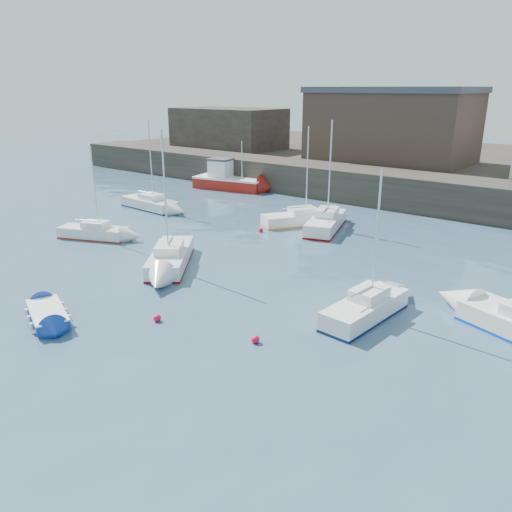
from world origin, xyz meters
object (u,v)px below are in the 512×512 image
Objects in this scene: sailboat_f at (326,222)px; buoy_mid at (255,343)px; blue_dinghy at (48,315)px; buoy_far at (261,232)px; fishing_boat at (228,180)px; sailboat_a at (94,232)px; sailboat_c at (366,308)px; sailboat_h at (299,218)px; sailboat_b at (171,257)px; buoy_near at (157,321)px; sailboat_e at (150,203)px.

buoy_mid is at bearing -68.73° from sailboat_f.
blue_dinghy is 9.86× the size of buoy_mid.
blue_dinghy is at bearing -85.48° from buoy_far.
fishing_boat is 1.25× the size of sailboat_a.
sailboat_a is at bearing 179.84° from sailboat_c.
sailboat_c is at bearing -46.38° from sailboat_h.
sailboat_b reaches higher than buoy_mid.
buoy_far is at bearing 126.62° from buoy_mid.
sailboat_a is 0.81× the size of sailboat_f.
blue_dinghy is 0.45× the size of sailboat_f.
sailboat_c is 19.30× the size of buoy_near.
sailboat_b is at bearing 155.76° from buoy_mid.
sailboat_a is 15.26m from buoy_near.
sailboat_f is (12.00, 12.30, 0.11)m from sailboat_a.
buoy_far is (-5.38, 14.98, 0.00)m from buoy_near.
blue_dinghy is 22.74m from sailboat_e.
buoy_near is 1.05× the size of buoy_far.
fishing_boat is (-14.49, 29.40, 0.63)m from blue_dinghy.
buoy_mid is (23.32, -25.08, -0.99)m from fishing_boat.
buoy_far is at bearing 90.80° from sailboat_b.
buoy_near reaches higher than buoy_far.
sailboat_c reaches higher than buoy_near.
blue_dinghy is at bearing -153.92° from buoy_mid.
sailboat_c reaches higher than sailboat_a.
buoy_mid is at bearing -53.38° from buoy_far.
blue_dinghy is at bearing -43.45° from sailboat_a.
buoy_mid is (22.69, -13.70, -0.50)m from sailboat_e.
sailboat_e is 1.02× the size of sailboat_h.
sailboat_h is (13.49, 3.74, -0.01)m from sailboat_e.
buoy_far is (13.06, -11.27, -0.99)m from fishing_boat.
fishing_boat is 16.06m from sailboat_h.
buoy_mid is at bearing -62.17° from sailboat_h.
sailboat_h is at bearing 133.62° from sailboat_c.
sailboat_f is 22.00× the size of buoy_mid.
sailboat_h is (-11.82, 12.40, -0.04)m from sailboat_c.
sailboat_b is 23.62× the size of buoy_far.
sailboat_h reaches higher than fishing_boat.
buoy_near is at bearing -70.23° from buoy_far.
buoy_mid is at bearing 13.55° from buoy_near.
buoy_near is (5.26, -5.74, -0.53)m from sailboat_b.
sailboat_h is at bearing 73.81° from buoy_far.
fishing_boat is 18.25m from sailboat_f.
sailboat_e is 16.34m from sailboat_f.
buoy_far is (-12.87, 8.77, -0.53)m from sailboat_c.
sailboat_f reaches higher than sailboat_e.
sailboat_f is 23.43× the size of buoy_far.
buoy_near is 5.02m from buoy_mid.
sailboat_f reaches higher than sailboat_a.
buoy_far is (-1.43, 18.13, -0.35)m from blue_dinghy.
sailboat_e is at bearing 127.58° from blue_dinghy.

